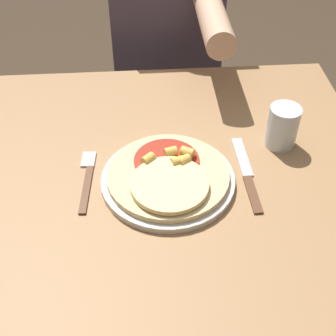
{
  "coord_description": "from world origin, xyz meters",
  "views": [
    {
      "loc": [
        -0.02,
        -0.66,
        1.44
      ],
      "look_at": [
        0.03,
        -0.0,
        0.82
      ],
      "focal_mm": 50.0,
      "sensor_mm": 36.0,
      "label": 1
    }
  ],
  "objects": [
    {
      "name": "pizza",
      "position": [
        0.03,
        -0.01,
        0.8
      ],
      "size": [
        0.24,
        0.24,
        0.04
      ],
      "color": "#E0C689",
      "rests_on": "plate"
    },
    {
      "name": "person_diner",
      "position": [
        0.07,
        0.66,
        0.72
      ],
      "size": [
        0.32,
        0.52,
        1.24
      ],
      "color": "#2D2D38",
      "rests_on": "ground_plane"
    },
    {
      "name": "knife",
      "position": [
        0.19,
        0.01,
        0.78
      ],
      "size": [
        0.03,
        0.22,
        0.0
      ],
      "color": "brown",
      "rests_on": "dining_table"
    },
    {
      "name": "fork",
      "position": [
        -0.13,
        0.03,
        0.78
      ],
      "size": [
        0.03,
        0.18,
        0.0
      ],
      "color": "brown",
      "rests_on": "dining_table"
    },
    {
      "name": "plate",
      "position": [
        0.03,
        -0.0,
        0.79
      ],
      "size": [
        0.27,
        0.27,
        0.01
      ],
      "color": "beige",
      "rests_on": "dining_table"
    },
    {
      "name": "drinking_glass",
      "position": [
        0.28,
        0.1,
        0.83
      ],
      "size": [
        0.07,
        0.07,
        0.09
      ],
      "color": "silver",
      "rests_on": "dining_table"
    },
    {
      "name": "dining_table",
      "position": [
        0.0,
        0.0,
        0.64
      ],
      "size": [
        0.94,
        0.86,
        0.78
      ],
      "color": "#9E754C",
      "rests_on": "ground_plane"
    }
  ]
}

